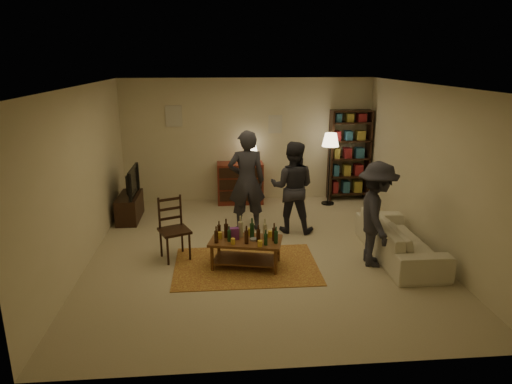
{
  "coord_description": "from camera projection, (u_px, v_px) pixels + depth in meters",
  "views": [
    {
      "loc": [
        -0.69,
        -6.99,
        3.1
      ],
      "look_at": [
        -0.07,
        0.1,
        1.0
      ],
      "focal_mm": 32.0,
      "sensor_mm": 36.0,
      "label": 1
    }
  ],
  "objects": [
    {
      "name": "coffee_table",
      "position": [
        246.0,
        242.0,
        6.96
      ],
      "size": [
        1.18,
        0.81,
        0.78
      ],
      "rotation": [
        0.0,
        0.0,
        -0.22
      ],
      "color": "brown",
      "rests_on": "ground"
    },
    {
      "name": "person_left",
      "position": [
        247.0,
        181.0,
        8.33
      ],
      "size": [
        0.71,
        0.5,
        1.88
      ],
      "primitive_type": "imported",
      "rotation": [
        0.0,
        0.0,
        3.22
      ],
      "color": "#2A2931",
      "rests_on": "ground"
    },
    {
      "name": "bookshelf",
      "position": [
        349.0,
        154.0,
        10.16
      ],
      "size": [
        0.9,
        0.34,
        2.02
      ],
      "color": "black",
      "rests_on": "ground"
    },
    {
      "name": "dresser",
      "position": [
        240.0,
        182.0,
        10.05
      ],
      "size": [
        1.0,
        0.5,
        1.36
      ],
      "color": "maroon",
      "rests_on": "ground"
    },
    {
      "name": "floor_lamp",
      "position": [
        330.0,
        145.0,
        9.71
      ],
      "size": [
        0.36,
        0.36,
        1.57
      ],
      "color": "black",
      "rests_on": "ground"
    },
    {
      "name": "dining_chair",
      "position": [
        173.0,
        226.0,
        7.24
      ],
      "size": [
        0.58,
        0.58,
        1.02
      ],
      "rotation": [
        0.0,
        0.0,
        0.4
      ],
      "color": "black",
      "rests_on": "ground"
    },
    {
      "name": "room_shell",
      "position": [
        218.0,
        120.0,
        9.89
      ],
      "size": [
        6.0,
        6.0,
        6.0
      ],
      "color": "beige",
      "rests_on": "ground"
    },
    {
      "name": "sofa",
      "position": [
        400.0,
        239.0,
        7.32
      ],
      "size": [
        0.81,
        2.08,
        0.61
      ],
      "primitive_type": "imported",
      "rotation": [
        0.0,
        0.0,
        1.57
      ],
      "color": "beige",
      "rests_on": "ground"
    },
    {
      "name": "person_by_sofa",
      "position": [
        376.0,
        214.0,
        6.92
      ],
      "size": [
        0.75,
        1.13,
        1.63
      ],
      "primitive_type": "imported",
      "rotation": [
        0.0,
        0.0,
        1.42
      ],
      "color": "#29272F",
      "rests_on": "ground"
    },
    {
      "name": "floor",
      "position": [
        261.0,
        251.0,
        7.61
      ],
      "size": [
        6.0,
        6.0,
        0.0
      ],
      "primitive_type": "plane",
      "color": "#C6B793",
      "rests_on": "ground"
    },
    {
      "name": "person_right",
      "position": [
        292.0,
        187.0,
        8.29
      ],
      "size": [
        0.96,
        0.84,
        1.68
      ],
      "primitive_type": "imported",
      "rotation": [
        0.0,
        0.0,
        2.86
      ],
      "color": "#27262E",
      "rests_on": "ground"
    },
    {
      "name": "rug",
      "position": [
        246.0,
        266.0,
        7.06
      ],
      "size": [
        2.2,
        1.5,
        0.01
      ],
      "primitive_type": "cube",
      "color": "maroon",
      "rests_on": "ground"
    },
    {
      "name": "tv_stand",
      "position": [
        129.0,
        201.0,
        9.02
      ],
      "size": [
        0.4,
        1.0,
        1.06
      ],
      "color": "black",
      "rests_on": "ground"
    }
  ]
}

